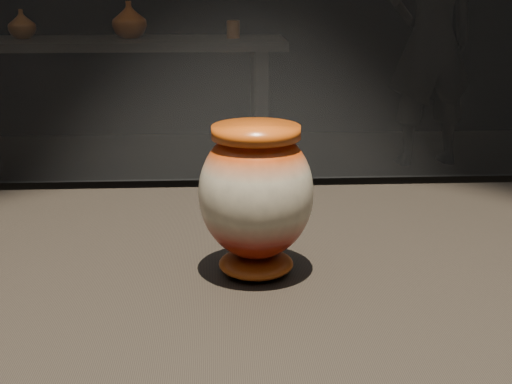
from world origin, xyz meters
TOP-DOWN VIEW (x-y plane):
  - main_vase at (0.16, 0.02)m, footprint 0.17×0.17m
  - back_shelf at (-0.48, 3.51)m, footprint 2.00×0.60m
  - back_vase_left at (-1.02, 3.55)m, footprint 0.20×0.20m
  - back_vase_mid at (-0.40, 3.56)m, footprint 0.21×0.21m
  - back_vase_right at (0.22, 3.52)m, footprint 0.08×0.08m
  - visitor at (1.55, 3.96)m, footprint 0.67×0.49m

SIDE VIEW (x-z plane):
  - back_shelf at x=-0.48m, z-range 0.19..1.09m
  - visitor at x=1.55m, z-range 0.00..1.68m
  - back_vase_right at x=0.22m, z-range 0.90..1.00m
  - back_vase_left at x=-1.02m, z-range 0.90..1.07m
  - main_vase at x=0.16m, z-range 0.91..1.10m
  - back_vase_mid at x=-0.40m, z-range 0.90..1.11m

